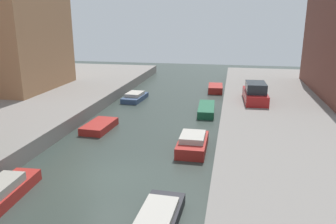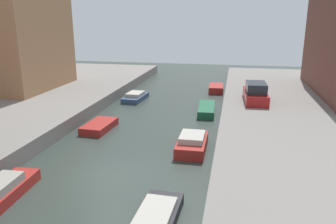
# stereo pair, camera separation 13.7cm
# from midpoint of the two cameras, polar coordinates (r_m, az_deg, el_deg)

# --- Properties ---
(ground_plane) EXTENTS (84.00, 84.00, 0.00)m
(ground_plane) POSITION_cam_midpoint_polar(r_m,az_deg,el_deg) (16.97, -10.14, -10.99)
(ground_plane) COLOR #2D3833
(parked_car) EXTENTS (1.90, 4.51, 1.59)m
(parked_car) POSITION_cam_midpoint_polar(r_m,az_deg,el_deg) (27.91, 14.48, 3.07)
(parked_car) COLOR maroon
(parked_car) RESTS_ON quay_right
(moored_boat_left_2) EXTENTS (1.48, 3.99, 0.92)m
(moored_boat_left_2) POSITION_cam_midpoint_polar(r_m,az_deg,el_deg) (16.38, -26.37, -12.05)
(moored_boat_left_2) COLOR maroon
(moored_boat_left_2) RESTS_ON ground_plane
(moored_boat_left_3) EXTENTS (1.77, 3.19, 0.51)m
(moored_boat_left_3) POSITION_cam_midpoint_polar(r_m,az_deg,el_deg) (23.89, -11.77, -2.38)
(moored_boat_left_3) COLOR maroon
(moored_boat_left_3) RESTS_ON ground_plane
(moored_boat_left_4) EXTENTS (1.80, 3.58, 0.75)m
(moored_boat_left_4) POSITION_cam_midpoint_polar(r_m,az_deg,el_deg) (31.86, -5.77, 2.57)
(moored_boat_left_4) COLOR #33476B
(moored_boat_left_4) RESTS_ON ground_plane
(moored_boat_right_2) EXTENTS (1.59, 4.17, 0.73)m
(moored_boat_right_2) POSITION_cam_midpoint_polar(r_m,az_deg,el_deg) (12.99, -2.32, -18.26)
(moored_boat_right_2) COLOR #232328
(moored_boat_right_2) RESTS_ON ground_plane
(moored_boat_right_3) EXTENTS (1.65, 3.46, 0.99)m
(moored_boat_right_3) POSITION_cam_midpoint_polar(r_m,az_deg,el_deg) (19.89, 4.02, -5.31)
(moored_boat_right_3) COLOR maroon
(moored_boat_right_3) RESTS_ON ground_plane
(moored_boat_right_4) EXTENTS (1.47, 4.18, 0.60)m
(moored_boat_right_4) POSITION_cam_midpoint_polar(r_m,az_deg,el_deg) (27.67, 6.41, 0.48)
(moored_boat_right_4) COLOR #195638
(moored_boat_right_4) RESTS_ON ground_plane
(moored_boat_right_5) EXTENTS (1.60, 3.14, 0.69)m
(moored_boat_right_5) POSITION_cam_midpoint_polar(r_m,az_deg,el_deg) (35.72, 7.97, 4.00)
(moored_boat_right_5) COLOR maroon
(moored_boat_right_5) RESTS_ON ground_plane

